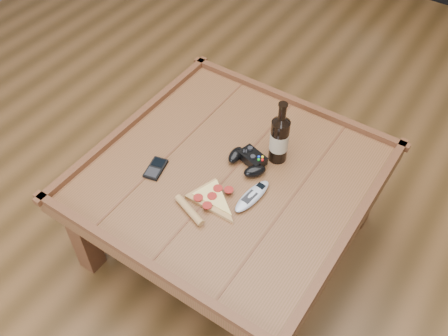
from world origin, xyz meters
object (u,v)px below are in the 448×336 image
Objects in this scene: beer_bottle at (279,138)px; remote_control at (252,196)px; game_controller at (248,161)px; smartphone at (156,168)px; coffee_table at (230,183)px; pizza_slice at (209,200)px.

remote_control is at bearing -83.68° from beer_bottle.
remote_control is (0.02, -0.22, -0.10)m from beer_bottle.
game_controller reaches higher than smartphone.
beer_bottle is 1.45× the size of remote_control.
pizza_slice is at bearing -85.92° from coffee_table.
smartphone is at bearing -161.21° from remote_control.
game_controller is 0.23m from pizza_slice.
game_controller reaches higher than remote_control.
smartphone is (-0.25, 0.01, -0.00)m from pizza_slice.
beer_bottle reaches higher than pizza_slice.
game_controller is at bearing 24.30° from smartphone.
beer_bottle is at bearing 102.41° from remote_control.
coffee_table is 0.17m from pizza_slice.
remote_control is (0.10, -0.13, -0.01)m from game_controller.
game_controller is 0.59× the size of pizza_slice.
remote_control is at bearing -24.67° from coffee_table.
pizza_slice and remote_control have the same top height.
beer_bottle reaches higher than game_controller.
pizza_slice is 0.25m from smartphone.
game_controller is 1.51× the size of smartphone.
pizza_slice is 1.61× the size of remote_control.
game_controller reaches higher than coffee_table.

